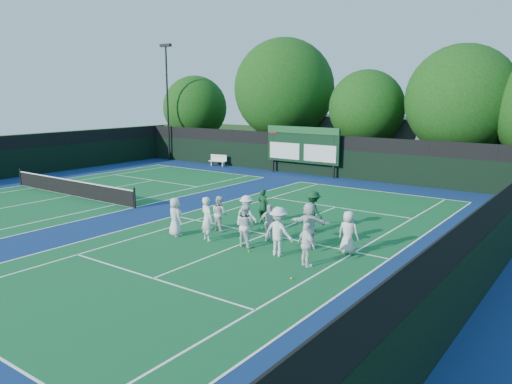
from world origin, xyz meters
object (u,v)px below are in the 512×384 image
Objects in this scene: scoreboard at (302,145)px; coach_left at (263,206)px; tennis_net at (71,187)px; bench at (218,160)px.

coach_left is (5.69, -12.94, -1.40)m from scoreboard.
scoreboard reaches higher than tennis_net.
bench is 0.98× the size of coach_left.
scoreboard reaches higher than coach_left.
tennis_net is at bearing 7.16° from coach_left.
coach_left is at bearing -66.27° from scoreboard.
scoreboard is 3.82× the size of coach_left.
tennis_net is at bearing -86.32° from bench.
coach_left is at bearing -43.09° from bench.
scoreboard is at bearing -66.52° from coach_left.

